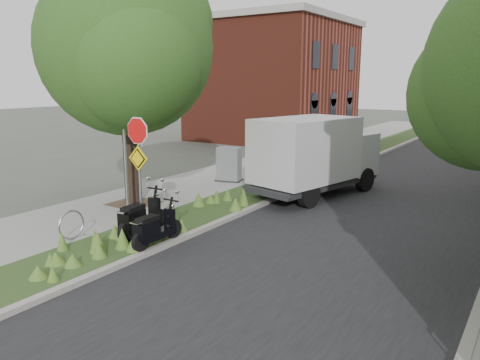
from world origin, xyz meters
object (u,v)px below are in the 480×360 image
Objects in this scene: utility_cabinet at (229,165)px; sign_assembly at (138,152)px; scooter_near at (138,221)px; box_truck at (314,153)px; scooter_far at (152,231)px.

sign_assembly is at bearing -73.85° from utility_cabinet.
box_truck reaches higher than scooter_near.
sign_assembly reaches higher than box_truck.
utility_cabinet is at bearing -179.42° from box_truck.
box_truck is at bearing 83.07° from scooter_far.
sign_assembly reaches higher than scooter_near.
sign_assembly is 1.76× the size of scooter_near.
scooter_near is at bearing -74.23° from utility_cabinet.
scooter_far is 1.21× the size of utility_cabinet.
scooter_far is at bearing -21.73° from scooter_near.
scooter_near is 1.11× the size of scooter_far.
scooter_far is at bearing -96.93° from box_truck.
sign_assembly reaches higher than utility_cabinet.
sign_assembly is 1.95× the size of scooter_far.
scooter_near is 0.32× the size of box_truck.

